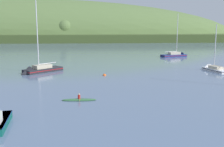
# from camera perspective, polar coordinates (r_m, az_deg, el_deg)

# --- Properties ---
(far_shoreline_hill) EXTENTS (461.26, 110.84, 65.29)m
(far_shoreline_hill) POSITION_cam_1_polar(r_m,az_deg,el_deg) (228.26, -18.37, 6.99)
(far_shoreline_hill) COLOR #3C4E24
(far_shoreline_hill) RESTS_ON ground
(sailboat_near_mooring) EXTENTS (3.93, 7.90, 11.04)m
(sailboat_near_mooring) POSITION_cam_1_polar(r_m,az_deg,el_deg) (61.04, 20.99, 0.73)
(sailboat_near_mooring) COLOR white
(sailboat_near_mooring) RESTS_ON ground
(sailboat_midwater_white) EXTENTS (8.52, 8.57, 15.74)m
(sailboat_midwater_white) POSITION_cam_1_polar(r_m,az_deg,el_deg) (56.52, -15.56, 0.51)
(sailboat_midwater_white) COLOR #232328
(sailboat_midwater_white) RESTS_ON ground
(sailboat_outer_reach) EXTENTS (9.78, 5.34, 14.83)m
(sailboat_outer_reach) POSITION_cam_1_polar(r_m,az_deg,el_deg) (88.09, 13.76, 3.73)
(sailboat_outer_reach) COLOR navy
(sailboat_outer_reach) RESTS_ON ground
(canoe_with_paddler) EXTENTS (4.39, 1.50, 1.02)m
(canoe_with_paddler) POSITION_cam_1_polar(r_m,az_deg,el_deg) (33.79, -7.10, -5.63)
(canoe_with_paddler) COLOR #33663D
(canoe_with_paddler) RESTS_ON ground
(mooring_buoy_off_fishing_boat) EXTENTS (0.65, 0.65, 0.73)m
(mooring_buoy_off_fishing_boat) POSITION_cam_1_polar(r_m,az_deg,el_deg) (51.14, -1.64, -0.43)
(mooring_buoy_off_fishing_boat) COLOR #EA5B19
(mooring_buoy_off_fishing_boat) RESTS_ON ground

